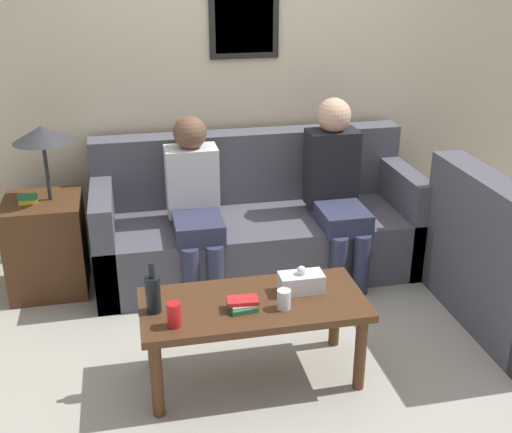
{
  "coord_description": "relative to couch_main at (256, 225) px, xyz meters",
  "views": [
    {
      "loc": [
        -0.84,
        -3.51,
        2.12
      ],
      "look_at": [
        -0.14,
        -0.15,
        0.66
      ],
      "focal_mm": 45.0,
      "sensor_mm": 36.0,
      "label": 1
    }
  ],
  "objects": [
    {
      "name": "tissue_box",
      "position": [
        -0.02,
        -1.21,
        0.2
      ],
      "size": [
        0.23,
        0.12,
        0.14
      ],
      "color": "silver",
      "rests_on": "coffee_table"
    },
    {
      "name": "person_right",
      "position": [
        0.51,
        -0.18,
        0.34
      ],
      "size": [
        0.34,
        0.63,
        1.2
      ],
      "color": "#2D334C",
      "rests_on": "ground_plane"
    },
    {
      "name": "person_left",
      "position": [
        -0.44,
        -0.16,
        0.3
      ],
      "size": [
        0.34,
        0.62,
        1.13
      ],
      "color": "#2D334C",
      "rests_on": "ground_plane"
    },
    {
      "name": "coffee_table",
      "position": [
        -0.28,
        -1.27,
        0.08
      ],
      "size": [
        1.15,
        0.53,
        0.46
      ],
      "color": "#4C2D19",
      "rests_on": "ground_plane"
    },
    {
      "name": "drinking_glass",
      "position": [
        -0.15,
        -1.36,
        0.2
      ],
      "size": [
        0.07,
        0.07,
        0.1
      ],
      "color": "silver",
      "rests_on": "coffee_table"
    },
    {
      "name": "ground_plane",
      "position": [
        0.0,
        -0.52,
        -0.31
      ],
      "size": [
        16.0,
        16.0,
        0.0
      ],
      "primitive_type": "plane",
      "color": "#ADA899"
    },
    {
      "name": "soda_can",
      "position": [
        -0.69,
        -1.41,
        0.21
      ],
      "size": [
        0.07,
        0.07,
        0.12
      ],
      "color": "red",
      "rests_on": "coffee_table"
    },
    {
      "name": "wine_bottle",
      "position": [
        -0.78,
        -1.26,
        0.25
      ],
      "size": [
        0.07,
        0.07,
        0.27
      ],
      "color": "black",
      "rests_on": "coffee_table"
    },
    {
      "name": "couch_main",
      "position": [
        0.0,
        0.0,
        0.0
      ],
      "size": [
        2.21,
        0.85,
        0.92
      ],
      "color": "#4C4C56",
      "rests_on": "ground_plane"
    },
    {
      "name": "side_table_with_lamp",
      "position": [
        -1.4,
        -0.04,
        0.06
      ],
      "size": [
        0.48,
        0.48,
        1.11
      ],
      "color": "#4C2D19",
      "rests_on": "ground_plane"
    },
    {
      "name": "wall_back",
      "position": [
        0.0,
        0.44,
        0.99
      ],
      "size": [
        9.0,
        0.08,
        2.6
      ],
      "color": "beige",
      "rests_on": "ground_plane"
    },
    {
      "name": "book_stack",
      "position": [
        -0.35,
        -1.33,
        0.18
      ],
      "size": [
        0.16,
        0.13,
        0.06
      ],
      "color": "#237547",
      "rests_on": "coffee_table"
    }
  ]
}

